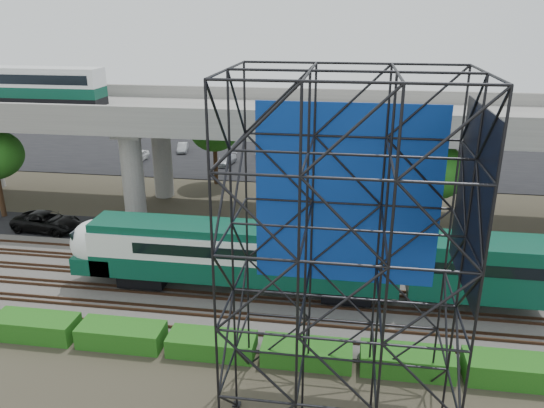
# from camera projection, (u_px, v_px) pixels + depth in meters

# --- Properties ---
(ground) EXTENTS (140.00, 140.00, 0.00)m
(ground) POSITION_uv_depth(u_px,v_px,m) (214.00, 308.00, 32.12)
(ground) COLOR #474233
(ground) RESTS_ON ground
(ballast_bed) EXTENTS (90.00, 12.00, 0.20)m
(ballast_bed) POSITION_uv_depth(u_px,v_px,m) (222.00, 291.00, 33.95)
(ballast_bed) COLOR slate
(ballast_bed) RESTS_ON ground
(service_road) EXTENTS (90.00, 5.00, 0.08)m
(service_road) POSITION_uv_depth(u_px,v_px,m) (248.00, 238.00, 41.86)
(service_road) COLOR black
(service_road) RESTS_ON ground
(parking_lot) EXTENTS (90.00, 18.00, 0.08)m
(parking_lot) POSITION_uv_depth(u_px,v_px,m) (285.00, 160.00, 63.67)
(parking_lot) COLOR black
(parking_lot) RESTS_ON ground
(harbor_water) EXTENTS (140.00, 40.00, 0.03)m
(harbor_water) POSITION_uv_depth(u_px,v_px,m) (303.00, 124.00, 84.10)
(harbor_water) COLOR #466173
(harbor_water) RESTS_ON ground
(rail_tracks) EXTENTS (90.00, 9.52, 0.16)m
(rail_tracks) POSITION_uv_depth(u_px,v_px,m) (222.00, 288.00, 33.88)
(rail_tracks) COLOR #472D1E
(rail_tracks) RESTS_ON ballast_bed
(commuter_train) EXTENTS (29.30, 3.06, 4.30)m
(commuter_train) POSITION_uv_depth(u_px,v_px,m) (276.00, 255.00, 32.49)
(commuter_train) COLOR black
(commuter_train) RESTS_ON rail_tracks
(overpass) EXTENTS (80.00, 12.00, 12.40)m
(overpass) POSITION_uv_depth(u_px,v_px,m) (242.00, 122.00, 44.35)
(overpass) COLOR #9E9B93
(overpass) RESTS_ON ground
(scaffold_tower) EXTENTS (9.36, 6.36, 15.00)m
(scaffold_tower) POSITION_uv_depth(u_px,v_px,m) (343.00, 265.00, 21.06)
(scaffold_tower) COLOR black
(scaffold_tower) RESTS_ON ground
(hedge_strip) EXTENTS (34.60, 1.80, 1.20)m
(hedge_strip) POSITION_uv_depth(u_px,v_px,m) (212.00, 343.00, 27.80)
(hedge_strip) COLOR #155814
(hedge_strip) RESTS_ON ground
(trees) EXTENTS (40.94, 16.94, 7.69)m
(trees) POSITION_uv_depth(u_px,v_px,m) (207.00, 151.00, 45.87)
(trees) COLOR #382314
(trees) RESTS_ON ground
(suv) EXTENTS (5.81, 3.09, 1.55)m
(suv) POSITION_uv_depth(u_px,v_px,m) (47.00, 222.00, 43.02)
(suv) COLOR black
(suv) RESTS_ON service_road
(parked_cars) EXTENTS (37.88, 9.47, 1.25)m
(parked_cars) POSITION_uv_depth(u_px,v_px,m) (305.00, 156.00, 62.89)
(parked_cars) COLOR white
(parked_cars) RESTS_ON parking_lot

